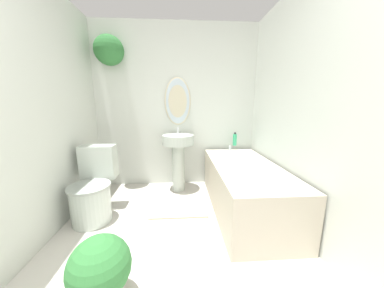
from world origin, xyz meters
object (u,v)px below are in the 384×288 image
toilet (94,190)px  bathtub (244,186)px  potted_plant (100,269)px  shampoo_bottle (235,139)px  pedestal_sink (178,152)px

toilet → bathtub: 1.72m
potted_plant → toilet: bearing=114.5°
toilet → potted_plant: (0.47, -1.02, -0.05)m
shampoo_bottle → potted_plant: bearing=-126.3°
toilet → bathtub: toilet is taller
potted_plant → shampoo_bottle: bearing=53.7°
pedestal_sink → potted_plant: (-0.47, -1.67, -0.30)m
toilet → potted_plant: 1.13m
toilet → shampoo_bottle: bearing=23.5°
toilet → potted_plant: toilet is taller
bathtub → potted_plant: size_ratio=3.40×
toilet → bathtub: size_ratio=0.49×
toilet → potted_plant: bearing=-65.5°
toilet → bathtub: (1.72, 0.06, -0.03)m
potted_plant → bathtub: bearing=40.8°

